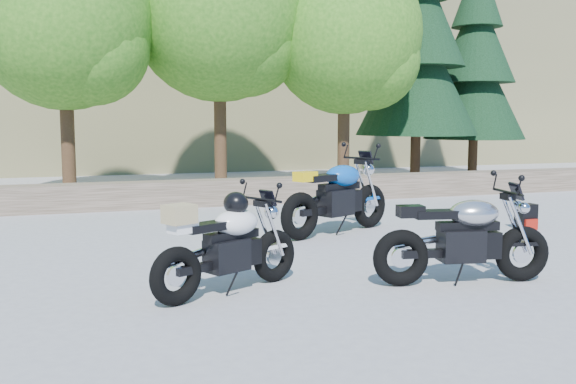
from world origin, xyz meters
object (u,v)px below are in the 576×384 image
object	(u,v)px
white_bike	(227,244)
blue_bike	(337,197)
backpack	(526,217)
silver_bike	(464,239)

from	to	relation	value
white_bike	blue_bike	xyz separation A→B (m)	(2.29, 2.67, 0.06)
blue_bike	backpack	size ratio (longest dim) A/B	5.32
white_bike	blue_bike	size ratio (longest dim) A/B	0.80
white_bike	backpack	world-z (taller)	white_bike
backpack	silver_bike	bearing A→B (deg)	-140.08
blue_bike	white_bike	bearing A→B (deg)	-155.51
white_bike	blue_bike	distance (m)	3.52
silver_bike	blue_bike	size ratio (longest dim) A/B	0.92
silver_bike	blue_bike	distance (m)	3.10
silver_bike	backpack	bearing A→B (deg)	51.62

